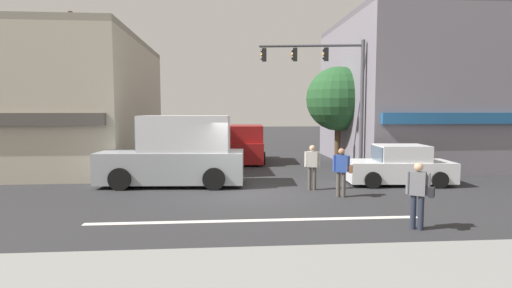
# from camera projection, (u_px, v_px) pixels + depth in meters

# --- Properties ---
(ground_plane) EXTENTS (120.00, 120.00, 0.00)m
(ground_plane) POSITION_uv_depth(u_px,v_px,m) (248.00, 194.00, 14.17)
(ground_plane) COLOR #2B2B2D
(lane_marking_stripe) EXTENTS (9.00, 0.24, 0.01)m
(lane_marking_stripe) POSITION_uv_depth(u_px,v_px,m) (256.00, 220.00, 10.69)
(lane_marking_stripe) COLOR silver
(lane_marking_stripe) RESTS_ON ground
(building_left_block) EXTENTS (13.19, 12.22, 6.75)m
(building_left_block) POSITION_uv_depth(u_px,v_px,m) (18.00, 103.00, 21.32)
(building_left_block) COLOR #B7AD99
(building_left_block) RESTS_ON ground
(building_right_corner) EXTENTS (11.26, 10.12, 8.05)m
(building_right_corner) POSITION_uv_depth(u_px,v_px,m) (438.00, 92.00, 22.79)
(building_right_corner) COLOR slate
(building_right_corner) RESTS_ON ground
(street_tree) EXTENTS (3.50, 3.50, 5.34)m
(street_tree) POSITION_uv_depth(u_px,v_px,m) (338.00, 99.00, 21.78)
(street_tree) COLOR #4C3823
(street_tree) RESTS_ON ground
(utility_pole_near_left) EXTENTS (1.40, 0.22, 7.55)m
(utility_pole_near_left) POSITION_uv_depth(u_px,v_px,m) (73.00, 90.00, 18.83)
(utility_pole_near_left) COLOR brown
(utility_pole_near_left) RESTS_ON ground
(utility_pole_far_right) EXTENTS (1.40, 0.22, 8.93)m
(utility_pole_far_right) POSITION_uv_depth(u_px,v_px,m) (364.00, 83.00, 23.89)
(utility_pole_far_right) COLOR brown
(utility_pole_far_right) RESTS_ON ground
(traffic_light_mast) EXTENTS (4.85, 0.89, 6.20)m
(traffic_light_mast) POSITION_uv_depth(u_px,v_px,m) (334.00, 81.00, 18.59)
(traffic_light_mast) COLOR #47474C
(traffic_light_mast) RESTS_ON ground
(box_truck_parked_curbside) EXTENTS (5.72, 2.52, 2.75)m
(box_truck_parked_curbside) POSITION_uv_depth(u_px,v_px,m) (177.00, 154.00, 15.67)
(box_truck_parked_curbside) COLOR #999EA3
(box_truck_parked_curbside) RESTS_ON ground
(sedan_crossing_rightbound) EXTENTS (4.22, 2.12, 1.58)m
(sedan_crossing_rightbound) POSITION_uv_depth(u_px,v_px,m) (399.00, 167.00, 15.90)
(sedan_crossing_rightbound) COLOR silver
(sedan_crossing_rightbound) RESTS_ON ground
(van_crossing_leftbound) EXTENTS (2.27, 4.71, 2.11)m
(van_crossing_leftbound) POSITION_uv_depth(u_px,v_px,m) (246.00, 145.00, 22.86)
(van_crossing_leftbound) COLOR maroon
(van_crossing_leftbound) RESTS_ON ground
(pedestrian_foreground_with_bag) EXTENTS (0.61, 0.56, 1.67)m
(pedestrian_foreground_with_bag) POSITION_uv_depth(u_px,v_px,m) (419.00, 192.00, 9.81)
(pedestrian_foreground_with_bag) COLOR #232838
(pedestrian_foreground_with_bag) RESTS_ON ground
(pedestrian_mid_crossing) EXTENTS (0.56, 0.28, 1.67)m
(pedestrian_mid_crossing) POSITION_uv_depth(u_px,v_px,m) (312.00, 165.00, 14.75)
(pedestrian_mid_crossing) COLOR #4C4742
(pedestrian_mid_crossing) RESTS_ON ground
(pedestrian_far_side) EXTENTS (0.66, 0.47, 1.67)m
(pedestrian_far_side) POSITION_uv_depth(u_px,v_px,m) (342.00, 169.00, 13.52)
(pedestrian_far_side) COLOR #4C4742
(pedestrian_far_side) RESTS_ON ground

